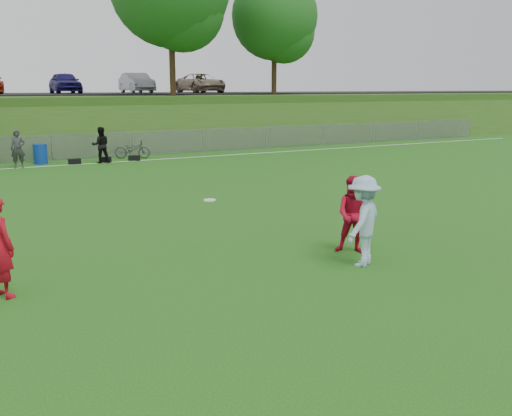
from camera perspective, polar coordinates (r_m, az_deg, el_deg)
ground at (r=10.77m, az=-2.39°, el=-7.15°), size 120.00×120.00×0.00m
sideline_far at (r=27.73m, az=-19.01°, el=4.05°), size 60.00×0.10×0.01m
fence at (r=29.63m, az=-19.75°, el=5.72°), size 58.00×0.06×1.30m
berm at (r=40.44m, az=-22.31°, el=8.24°), size 120.00×18.00×3.00m
parking_lot at (r=42.38m, az=-22.79°, el=10.44°), size 120.00×12.00×0.10m
tree_green_far at (r=40.91m, az=2.11°, el=18.22°), size 5.88×5.88×8.19m
gear_bags at (r=27.96m, az=-17.37°, el=4.48°), size 7.07×0.41×0.26m
player_red_center at (r=12.43m, az=9.83°, el=-0.68°), size 1.03×1.02×1.68m
player_blue at (r=11.56m, az=10.66°, el=-1.29°), size 1.36×1.19×1.83m
frisbee at (r=11.77m, az=-4.66°, el=0.79°), size 0.26×0.26×0.02m
recycling_bin at (r=28.56m, az=-20.76°, el=5.07°), size 0.74×0.74×0.93m
bicycle at (r=29.46m, az=-12.26°, el=5.76°), size 1.85×1.31×0.92m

